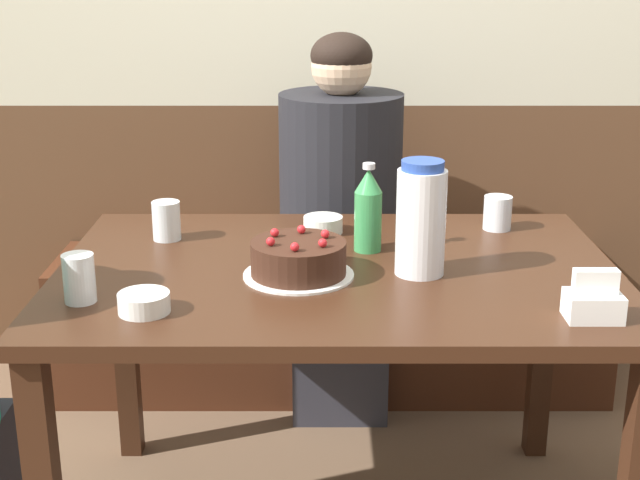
{
  "coord_description": "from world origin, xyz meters",
  "views": [
    {
      "loc": [
        -0.04,
        -1.97,
        1.43
      ],
      "look_at": [
        -0.04,
        0.05,
        0.78
      ],
      "focal_mm": 50.0,
      "sensor_mm": 36.0,
      "label": 1
    }
  ],
  "objects": [
    {
      "name": "back_wall",
      "position": [
        0.0,
        1.05,
        1.25
      ],
      "size": [
        4.8,
        0.04,
        2.5
      ],
      "color": "brown",
      "rests_on": "ground_plane"
    },
    {
      "name": "bench_seat",
      "position": [
        0.0,
        0.83,
        0.23
      ],
      "size": [
        1.84,
        0.38,
        0.46
      ],
      "color": "#472314",
      "rests_on": "ground_plane"
    },
    {
      "name": "dining_table",
      "position": [
        0.0,
        0.0,
        0.64
      ],
      "size": [
        1.31,
        0.89,
        0.73
      ],
      "color": "#381E11",
      "rests_on": "ground_plane"
    },
    {
      "name": "birthday_cake",
      "position": [
        -0.09,
        -0.06,
        0.77
      ],
      "size": [
        0.25,
        0.25,
        0.1
      ],
      "color": "white",
      "rests_on": "dining_table"
    },
    {
      "name": "water_pitcher",
      "position": [
        0.19,
        -0.04,
        0.86
      ],
      "size": [
        0.11,
        0.11,
        0.26
      ],
      "color": "white",
      "rests_on": "dining_table"
    },
    {
      "name": "soju_bottle",
      "position": [
        0.08,
        0.12,
        0.84
      ],
      "size": [
        0.07,
        0.07,
        0.22
      ],
      "color": "#388E4C",
      "rests_on": "dining_table"
    },
    {
      "name": "napkin_holder",
      "position": [
        0.51,
        -0.31,
        0.77
      ],
      "size": [
        0.11,
        0.08,
        0.11
      ],
      "color": "white",
      "rests_on": "dining_table"
    },
    {
      "name": "bowl_soup_white",
      "position": [
        -0.03,
        0.27,
        0.75
      ],
      "size": [
        0.1,
        0.1,
        0.04
      ],
      "color": "white",
      "rests_on": "dining_table"
    },
    {
      "name": "bowl_rice_small",
      "position": [
        -0.4,
        -0.28,
        0.75
      ],
      "size": [
        0.11,
        0.11,
        0.04
      ],
      "color": "white",
      "rests_on": "dining_table"
    },
    {
      "name": "glass_water_tall",
      "position": [
        -0.55,
        -0.22,
        0.78
      ],
      "size": [
        0.07,
        0.07,
        0.1
      ],
      "color": "silver",
      "rests_on": "dining_table"
    },
    {
      "name": "glass_tumbler_short",
      "position": [
        -0.43,
        0.21,
        0.78
      ],
      "size": [
        0.07,
        0.07,
        0.1
      ],
      "color": "silver",
      "rests_on": "dining_table"
    },
    {
      "name": "glass_shot_small",
      "position": [
        0.43,
        0.3,
        0.78
      ],
      "size": [
        0.07,
        0.07,
        0.09
      ],
      "color": "silver",
      "rests_on": "dining_table"
    },
    {
      "name": "person_pale_blue_shirt",
      "position": [
        0.02,
        0.71,
        0.6
      ],
      "size": [
        0.38,
        0.38,
        1.21
      ],
      "rotation": [
        0.0,
        0.0,
        -1.57
      ],
      "color": "#33333D",
      "rests_on": "ground_plane"
    }
  ]
}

